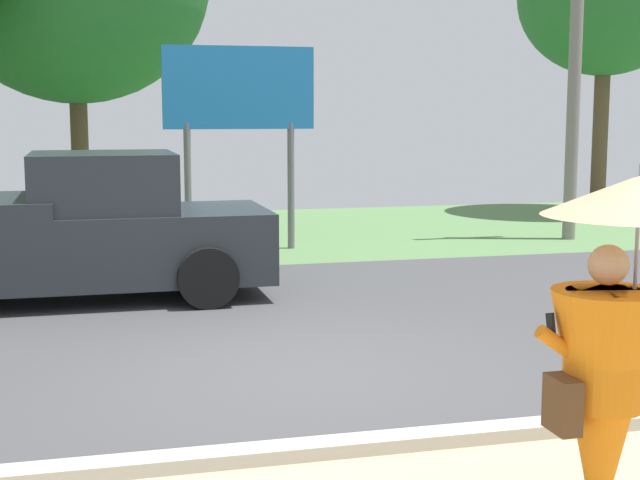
{
  "coord_description": "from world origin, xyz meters",
  "views": [
    {
      "loc": [
        -1.9,
        -8.03,
        2.41
      ],
      "look_at": [
        0.41,
        1.0,
        1.1
      ],
      "focal_mm": 51.69,
      "sensor_mm": 36.0,
      "label": 1
    }
  ],
  "objects_px": {
    "pickup_truck": "(67,232)",
    "utility_pole": "(576,28)",
    "monk_pedestrian": "(611,350)",
    "roadside_billboard": "(239,103)"
  },
  "relations": [
    {
      "from": "utility_pole",
      "to": "pickup_truck",
      "type": "bearing_deg",
      "value": -159.14
    },
    {
      "from": "monk_pedestrian",
      "to": "utility_pole",
      "type": "height_order",
      "value": "utility_pole"
    },
    {
      "from": "utility_pole",
      "to": "monk_pedestrian",
      "type": "bearing_deg",
      "value": -118.44
    },
    {
      "from": "pickup_truck",
      "to": "utility_pole",
      "type": "height_order",
      "value": "utility_pole"
    },
    {
      "from": "utility_pole",
      "to": "roadside_billboard",
      "type": "relative_size",
      "value": 2.14
    },
    {
      "from": "monk_pedestrian",
      "to": "roadside_billboard",
      "type": "xyz_separation_m",
      "value": [
        -0.17,
        11.39,
        1.43
      ]
    },
    {
      "from": "pickup_truck",
      "to": "utility_pole",
      "type": "xyz_separation_m",
      "value": [
        9.11,
        3.47,
        3.05
      ]
    },
    {
      "from": "monk_pedestrian",
      "to": "roadside_billboard",
      "type": "height_order",
      "value": "roadside_billboard"
    },
    {
      "from": "pickup_truck",
      "to": "utility_pole",
      "type": "bearing_deg",
      "value": 14.55
    },
    {
      "from": "monk_pedestrian",
      "to": "roadside_billboard",
      "type": "relative_size",
      "value": 0.61
    }
  ]
}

